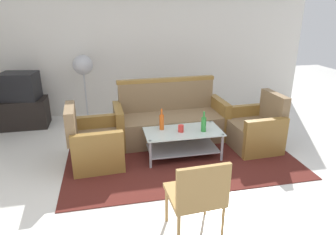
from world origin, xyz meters
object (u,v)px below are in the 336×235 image
bottle_green (204,124)px  television (20,86)px  cup (181,128)px  couch (170,121)px  wicker_chair (198,193)px  bottle_orange (162,122)px  tv_stand (25,113)px  pedestal_fan (83,69)px  armchair_right (255,130)px  coffee_table (182,139)px  armchair_left (94,145)px

bottle_green → television: television is taller
cup → television: television is taller
couch → wicker_chair: (-0.25, -2.30, 0.18)m
bottle_orange → cup: bearing=-30.0°
cup → tv_stand: tv_stand is taller
television → pedestal_fan: bearing=-168.9°
armchair_right → bottle_orange: (-1.46, 0.05, 0.24)m
armchair_right → coffee_table: size_ratio=0.77×
bottle_orange → television: television is taller
bottle_orange → armchair_right: bearing=-1.8°
bottle_green → tv_stand: bearing=146.9°
couch → armchair_right: (1.21, -0.61, -0.03)m
wicker_chair → pedestal_fan: bearing=105.2°
bottle_green → wicker_chair: size_ratio=0.35×
bottle_green → tv_stand: 3.35m
bottle_green → cup: bottle_green is taller
couch → television: size_ratio=2.76×
pedestal_fan → television: bearing=-177.5°
coffee_table → armchair_left: bearing=178.4°
television → wicker_chair: size_ratio=0.79×
couch → armchair_left: size_ratio=2.14×
bottle_green → cup: bearing=171.4°
cup → bottle_green: bearing=-8.6°
bottle_green → wicker_chair: bearing=-110.1°
armchair_left → bottle_orange: bearing=90.3°
coffee_table → bottle_green: 0.39m
couch → armchair_right: couch is taller
pedestal_fan → cup: bearing=-53.0°
television → pedestal_fan: 1.13m
armchair_left → cup: bearing=82.7°
bottle_orange → tv_stand: 2.78m
coffee_table → wicker_chair: (-0.29, -1.64, 0.22)m
tv_stand → pedestal_fan: 1.34m
armchair_left → bottle_orange: armchair_left is taller
tv_stand → wicker_chair: wicker_chair is taller
couch → bottle_orange: couch is taller
cup → pedestal_fan: (-1.38, 1.83, 0.55)m
tv_stand → coffee_table: bearing=-34.5°
armchair_left → armchair_right: bearing=87.0°
bottle_green → wicker_chair: wicker_chair is taller
bottle_orange → couch: bearing=66.2°
cup → pedestal_fan: size_ratio=0.08×
bottle_green → television: (-2.80, 1.83, 0.24)m
couch → television: 2.74m
cup → television: (-2.48, 1.78, 0.30)m
armchair_right → bottle_green: armchair_right is taller
coffee_table → wicker_chair: 1.68m
cup → wicker_chair: (-0.25, -1.60, 0.03)m
television → coffee_table: bearing=154.1°
couch → cup: (0.00, -0.70, 0.14)m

